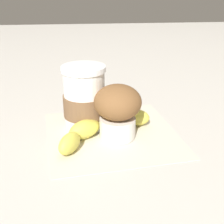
% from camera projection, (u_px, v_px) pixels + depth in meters
% --- Properties ---
extents(ground_plane, '(3.00, 3.00, 0.00)m').
position_uv_depth(ground_plane, '(112.00, 134.00, 0.63)').
color(ground_plane, beige).
extents(paper_napkin, '(0.29, 0.29, 0.00)m').
position_uv_depth(paper_napkin, '(112.00, 134.00, 0.63)').
color(paper_napkin, beige).
rests_on(paper_napkin, ground_plane).
extents(coffee_cup, '(0.09, 0.09, 0.13)m').
position_uv_depth(coffee_cup, '(85.00, 99.00, 0.64)').
color(coffee_cup, white).
rests_on(coffee_cup, paper_napkin).
extents(muffin, '(0.09, 0.09, 0.11)m').
position_uv_depth(muffin, '(118.00, 109.00, 0.60)').
color(muffin, white).
rests_on(muffin, paper_napkin).
extents(banana, '(0.20, 0.15, 0.04)m').
position_uv_depth(banana, '(100.00, 126.00, 0.62)').
color(banana, '#D6CC4C').
rests_on(banana, paper_napkin).
extents(sugar_packet, '(0.05, 0.06, 0.01)m').
position_uv_depth(sugar_packet, '(97.00, 101.00, 0.79)').
color(sugar_packet, '#E0B27F').
rests_on(sugar_packet, ground_plane).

